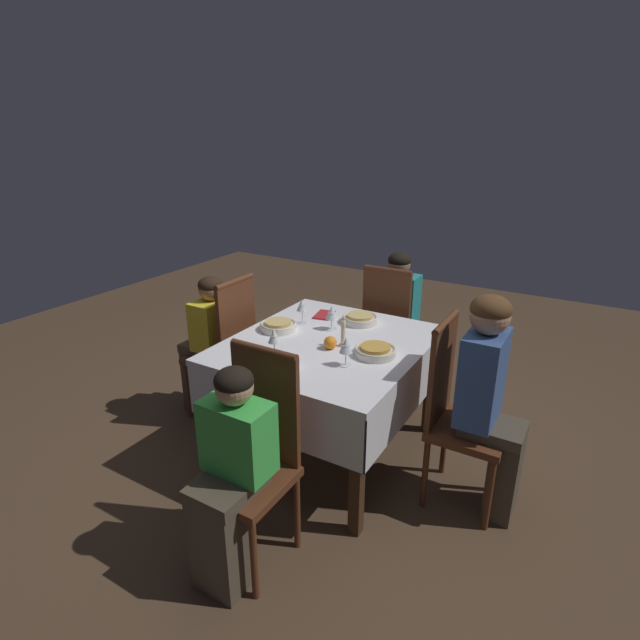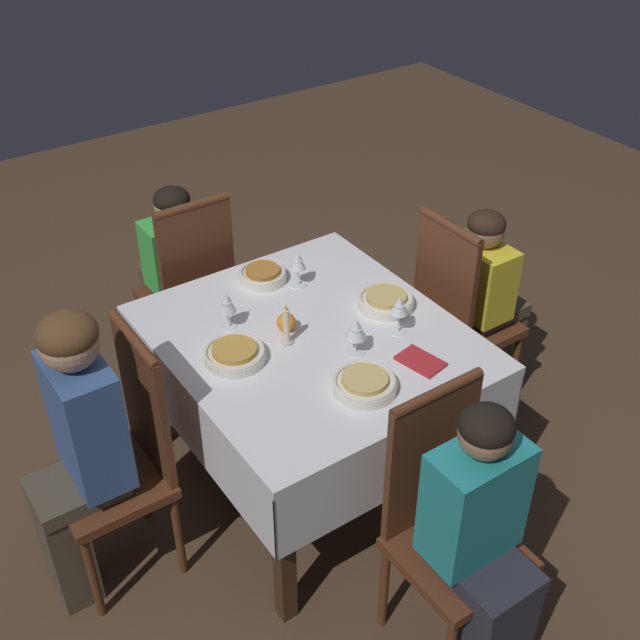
{
  "view_description": "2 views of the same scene",
  "coord_description": "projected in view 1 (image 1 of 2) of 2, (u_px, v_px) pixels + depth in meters",
  "views": [
    {
      "loc": [
        2.31,
        1.31,
        1.89
      ],
      "look_at": [
        0.02,
        -0.05,
        0.87
      ],
      "focal_mm": 28.0,
      "sensor_mm": 36.0,
      "label": 1
    },
    {
      "loc": [
        -2.04,
        1.35,
        2.56
      ],
      "look_at": [
        -0.06,
        0.0,
        0.85
      ],
      "focal_mm": 45.0,
      "sensor_mm": 36.0,
      "label": 2
    }
  ],
  "objects": [
    {
      "name": "ground_plane",
      "position": [
        327.0,
        449.0,
        3.15
      ],
      "size": [
        8.0,
        8.0,
        0.0
      ],
      "primitive_type": "plane",
      "color": "#4C3826"
    },
    {
      "name": "dining_table",
      "position": [
        328.0,
        357.0,
        2.93
      ],
      "size": [
        1.2,
        1.07,
        0.74
      ],
      "color": "silver",
      "rests_on": "ground_plane"
    },
    {
      "name": "chair_north",
      "position": [
        457.0,
        408.0,
        2.58
      ],
      "size": [
        0.38,
        0.38,
        1.02
      ],
      "rotation": [
        0.0,
        0.0,
        3.14
      ],
      "color": "#562D19",
      "rests_on": "ground_plane"
    },
    {
      "name": "chair_east",
      "position": [
        254.0,
        451.0,
        2.24
      ],
      "size": [
        0.38,
        0.38,
        1.02
      ],
      "rotation": [
        0.0,
        0.0,
        1.57
      ],
      "color": "#562D19",
      "rests_on": "ground_plane"
    },
    {
      "name": "chair_west",
      "position": [
        390.0,
        328.0,
        3.62
      ],
      "size": [
        0.38,
        0.38,
        1.02
      ],
      "rotation": [
        0.0,
        0.0,
        -1.57
      ],
      "color": "#562D19",
      "rests_on": "ground_plane"
    },
    {
      "name": "chair_south",
      "position": [
        227.0,
        345.0,
        3.33
      ],
      "size": [
        0.38,
        0.38,
        1.02
      ],
      "color": "#562D19",
      "rests_on": "ground_plane"
    },
    {
      "name": "person_adult_denim",
      "position": [
        490.0,
        395.0,
        2.46
      ],
      "size": [
        0.3,
        0.34,
        1.17
      ],
      "rotation": [
        0.0,
        0.0,
        3.14
      ],
      "color": "#4C4233",
      "rests_on": "ground_plane"
    },
    {
      "name": "person_child_green",
      "position": [
        230.0,
        470.0,
        2.1
      ],
      "size": [
        0.33,
        0.3,
        1.0
      ],
      "rotation": [
        0.0,
        0.0,
        1.57
      ],
      "color": "#4C4233",
      "rests_on": "ground_plane"
    },
    {
      "name": "person_child_teal",
      "position": [
        399.0,
        315.0,
        3.73
      ],
      "size": [
        0.33,
        0.3,
        1.08
      ],
      "rotation": [
        0.0,
        0.0,
        -1.57
      ],
      "color": "#282833",
      "rests_on": "ground_plane"
    },
    {
      "name": "person_child_yellow",
      "position": [
        208.0,
        339.0,
        3.41
      ],
      "size": [
        0.3,
        0.33,
        1.0
      ],
      "color": "#4C4233",
      "rests_on": "ground_plane"
    },
    {
      "name": "bowl_north",
      "position": [
        375.0,
        351.0,
        2.71
      ],
      "size": [
        0.23,
        0.23,
        0.06
      ],
      "color": "silver",
      "rests_on": "dining_table"
    },
    {
      "name": "wine_glass_north",
      "position": [
        346.0,
        346.0,
        2.56
      ],
      "size": [
        0.07,
        0.07,
        0.16
      ],
      "color": "white",
      "rests_on": "dining_table"
    },
    {
      "name": "bowl_east",
      "position": [
        277.0,
        364.0,
        2.55
      ],
      "size": [
        0.2,
        0.2,
        0.06
      ],
      "color": "silver",
      "rests_on": "dining_table"
    },
    {
      "name": "wine_glass_east",
      "position": [
        274.0,
        337.0,
        2.66
      ],
      "size": [
        0.07,
        0.07,
        0.16
      ],
      "color": "white",
      "rests_on": "dining_table"
    },
    {
      "name": "bowl_west",
      "position": [
        360.0,
        319.0,
        3.17
      ],
      "size": [
        0.23,
        0.23,
        0.06
      ],
      "color": "silver",
      "rests_on": "dining_table"
    },
    {
      "name": "wine_glass_west",
      "position": [
        332.0,
        313.0,
        3.04
      ],
      "size": [
        0.08,
        0.08,
        0.15
      ],
      "color": "white",
      "rests_on": "dining_table"
    },
    {
      "name": "bowl_south",
      "position": [
        278.0,
        326.0,
        3.06
      ],
      "size": [
        0.23,
        0.23,
        0.06
      ],
      "color": "silver",
      "rests_on": "dining_table"
    },
    {
      "name": "wine_glass_south",
      "position": [
        302.0,
        306.0,
        3.12
      ],
      "size": [
        0.07,
        0.07,
        0.16
      ],
      "color": "white",
      "rests_on": "dining_table"
    },
    {
      "name": "candle_centerpiece",
      "position": [
        343.0,
        335.0,
        2.81
      ],
      "size": [
        0.05,
        0.05,
        0.18
      ],
      "color": "beige",
      "rests_on": "dining_table"
    },
    {
      "name": "orange_fruit",
      "position": [
        330.0,
        343.0,
        2.79
      ],
      "size": [
        0.07,
        0.07,
        0.07
      ],
      "primitive_type": "sphere",
      "color": "orange",
      "rests_on": "dining_table"
    },
    {
      "name": "napkin_red_folded",
      "position": [
        324.0,
        315.0,
        3.29
      ],
      "size": [
        0.19,
        0.14,
        0.01
      ],
      "rotation": [
        0.0,
        0.0,
        0.2
      ],
      "color": "#AD2328",
      "rests_on": "dining_table"
    }
  ]
}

